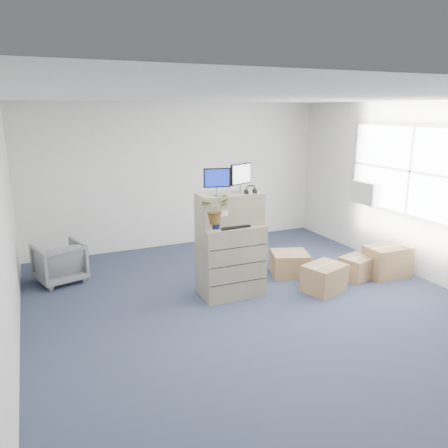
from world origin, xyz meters
The scene contains 19 objects.
ground centered at (0.00, 0.00, 0.00)m, with size 7.00×7.00×0.00m, color #232C40.
wall_back centered at (0.00, 3.51, 1.40)m, with size 6.00×0.02×2.80m, color silver.
wall_right centered at (3.01, 0.00, 1.40)m, with size 0.02×7.00×2.80m, color silver.
window centered at (2.96, 0.50, 1.70)m, with size 0.07×2.72×1.52m.
ac_unit centered at (2.87, 1.40, 1.20)m, with size 0.24×0.60×0.40m, color silver.
filing_cabinet_lower centered at (-0.13, 0.80, 0.53)m, with size 0.91×0.56×1.06m, color gray.
filing_cabinet_upper centered at (-0.13, 0.85, 1.29)m, with size 0.91×0.46×0.46m, color gray.
monitor_left centered at (-0.33, 0.82, 1.73)m, with size 0.37×0.18×0.37m.
monitor_right centered at (0.06, 0.86, 1.75)m, with size 0.39×0.23×0.41m.
headphones centered at (0.14, 0.70, 1.56)m, with size 0.16×0.16×0.02m, color black.
keyboard centered at (-0.14, 0.67, 1.08)m, with size 0.45×0.19×0.02m, color black.
mouse centered at (0.17, 0.70, 1.08)m, with size 0.10×0.06×0.04m, color silver.
water_bottle centered at (-0.05, 0.87, 1.21)m, with size 0.08×0.08×0.29m, color #97989F.
phone_dock centered at (-0.12, 0.81, 1.11)m, with size 0.06×0.05×0.12m.
external_drive centered at (0.26, 0.93, 1.10)m, with size 0.22×0.16×0.06m, color black.
tissue_box centered at (0.19, 0.88, 1.17)m, with size 0.22×0.11×0.08m, color #3F8AD7.
potted_plant centered at (-0.43, 0.69, 1.30)m, with size 0.44×0.48×0.42m.
office_chair centered at (-2.40, 2.35, 0.35)m, with size 0.68×0.64×0.70m, color slate.
cardboard_boxes centered at (1.77, 0.58, 0.22)m, with size 2.15×1.44×0.51m.
Camera 1 is at (-2.68, -4.68, 2.68)m, focal length 35.00 mm.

